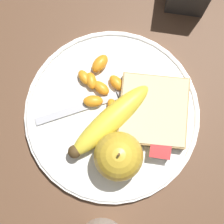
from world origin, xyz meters
name	(u,v)px	position (x,y,z in m)	size (l,w,h in m)	color
ground_plane	(112,115)	(0.00, 0.00, 0.00)	(3.00, 3.00, 0.00)	brown
plate	(112,115)	(0.00, 0.00, 0.01)	(0.28, 0.28, 0.01)	silver
apple	(118,156)	(0.07, 0.02, 0.05)	(0.07, 0.07, 0.08)	gold
banana	(108,121)	(0.01, 0.00, 0.03)	(0.15, 0.13, 0.04)	yellow
bread_slice	(153,111)	(-0.01, 0.06, 0.02)	(0.12, 0.11, 0.02)	#AB8751
fork	(105,102)	(-0.02, -0.01, 0.01)	(0.11, 0.18, 0.00)	#B2B2B7
jam_packet	(160,146)	(0.04, 0.08, 0.02)	(0.04, 0.03, 0.02)	white
orange_segment_0	(115,107)	(-0.01, 0.00, 0.02)	(0.03, 0.03, 0.02)	orange
orange_segment_1	(91,81)	(-0.05, -0.04, 0.02)	(0.03, 0.03, 0.02)	orange
orange_segment_2	(84,77)	(-0.05, -0.05, 0.02)	(0.03, 0.03, 0.02)	orange
orange_segment_3	(117,83)	(-0.05, 0.00, 0.02)	(0.03, 0.03, 0.02)	orange
orange_segment_4	(101,88)	(-0.04, -0.02, 0.02)	(0.03, 0.03, 0.02)	orange
orange_segment_5	(93,101)	(-0.01, -0.03, 0.02)	(0.02, 0.03, 0.02)	orange
orange_segment_6	(100,63)	(-0.08, -0.03, 0.02)	(0.04, 0.03, 0.02)	orange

